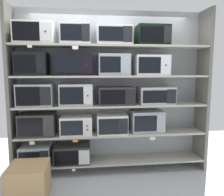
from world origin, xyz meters
The scene contains 34 objects.
back_panel centered at (0.00, 0.23, 1.29)m, with size 3.16×0.04×2.59m, color #9EA3A8.
upright_left centered at (-1.51, 0.00, 1.29)m, with size 0.05×0.41×2.59m, color #68645B.
upright_right centered at (1.51, 0.00, 1.29)m, with size 0.05×0.41×2.59m, color #68645B.
shelf_0 centered at (0.00, 0.00, 0.17)m, with size 2.96×0.41×0.03m, color #ADA899.
microwave_0 centered at (-1.19, 0.00, 0.33)m, with size 0.45×0.43×0.30m.
microwave_1 centered at (-0.64, 0.00, 0.32)m, with size 0.56×0.40×0.27m.
price_tag_0 centered at (-1.21, -0.21, 0.13)m, with size 0.07×0.00×0.04m, color orange.
price_tag_1 centered at (-0.61, -0.21, 0.13)m, with size 0.05×0.00×0.03m, color white.
shelf_1 centered at (0.00, 0.00, 0.63)m, with size 2.96×0.41×0.03m, color #ADA899.
microwave_2 centered at (-1.15, 0.00, 0.81)m, with size 0.53×0.39×0.34m.
microwave_3 centered at (-0.56, 0.00, 0.78)m, with size 0.48×0.40×0.28m.
microwave_4 centered at (-0.01, 0.00, 0.79)m, with size 0.47×0.43×0.30m.
microwave_5 centered at (0.57, 0.00, 0.81)m, with size 0.52×0.34×0.34m.
price_tag_2 centered at (-1.20, -0.21, 0.58)m, with size 0.07×0.00×0.05m, color beige.
price_tag_3 centered at (-0.57, -0.21, 0.59)m, with size 0.08×0.00×0.04m, color orange.
price_tag_4 centered at (0.61, -0.21, 0.58)m, with size 0.08×0.00×0.05m, color beige.
shelf_2 centered at (0.00, 0.00, 1.08)m, with size 2.96×0.41×0.03m, color #ADA899.
microwave_6 centered at (-1.16, 0.00, 1.26)m, with size 0.52×0.39×0.33m.
microwave_7 centered at (-0.56, 0.00, 1.26)m, with size 0.50×0.35×0.33m.
microwave_8 centered at (0.06, 0.00, 1.23)m, with size 0.55×0.38×0.27m.
microwave_9 centered at (0.71, 0.00, 1.23)m, with size 0.56×0.38×0.27m.
shelf_3 centered at (0.00, 0.00, 1.54)m, with size 2.96×0.41×0.03m, color #ADA899.
microwave_10 centered at (-1.19, 0.00, 1.72)m, with size 0.45×0.37×0.34m.
microwave_11 centered at (-0.59, 0.00, 1.71)m, with size 0.57×0.36×0.32m.
microwave_12 centered at (0.02, 0.00, 1.72)m, with size 0.48×0.38×0.32m.
microwave_13 centered at (0.61, 0.00, 1.71)m, with size 0.52×0.42×0.31m.
shelf_4 centered at (0.00, 0.00, 2.00)m, with size 2.96×0.41×0.03m, color #ADA899.
microwave_14 centered at (-1.14, 0.00, 2.17)m, with size 0.56×0.38×0.31m.
microwave_15 centered at (-0.55, 0.00, 2.16)m, with size 0.43×0.43×0.30m.
microwave_16 centered at (0.03, 0.00, 2.15)m, with size 0.52×0.42×0.28m.
microwave_17 centered at (0.63, 0.00, 2.16)m, with size 0.49×0.36×0.30m.
price_tag_5 centered at (-1.17, -0.21, 1.96)m, with size 0.07×0.00×0.03m, color beige.
price_tag_6 centered at (-0.55, -0.21, 1.95)m, with size 0.08×0.00×0.05m, color white.
shipping_carton centered at (-1.14, -0.69, 0.23)m, with size 0.47×0.47×0.45m, color tan.
Camera 1 is at (-0.40, -3.42, 1.64)m, focal length 35.37 mm.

